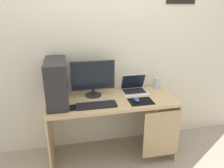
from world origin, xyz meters
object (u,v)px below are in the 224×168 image
object	(u,v)px
speaker	(157,83)
pc_tower	(57,82)
monitor	(93,78)
laptop	(134,88)
cell_phone	(73,108)
mouse_left	(137,100)
keyboard	(96,105)

from	to	relation	value
speaker	pc_tower	bearing A→B (deg)	-172.47
monitor	laptop	world-z (taller)	monitor
speaker	cell_phone	distance (m)	1.10
pc_tower	speaker	size ratio (longest dim) A/B	3.36
pc_tower	monitor	world-z (taller)	pc_tower
mouse_left	cell_phone	distance (m)	0.69
laptop	speaker	size ratio (longest dim) A/B	2.05
cell_phone	keyboard	bearing A→B (deg)	-1.81
mouse_left	speaker	bearing A→B (deg)	40.04
monitor	cell_phone	size ratio (longest dim) A/B	3.80
laptop	pc_tower	bearing A→B (deg)	-171.96
pc_tower	mouse_left	world-z (taller)	pc_tower
monitor	cell_phone	world-z (taller)	monitor
keyboard	pc_tower	bearing A→B (deg)	156.60
laptop	mouse_left	distance (m)	0.28
laptop	cell_phone	distance (m)	0.79
mouse_left	cell_phone	size ratio (longest dim) A/B	0.74
cell_phone	speaker	bearing A→B (deg)	16.81
mouse_left	cell_phone	world-z (taller)	mouse_left
keyboard	cell_phone	xyz separation A→B (m)	(-0.24, 0.01, -0.01)
pc_tower	speaker	xyz separation A→B (m)	(1.19, 0.16, -0.16)
monitor	mouse_left	distance (m)	0.54
pc_tower	keyboard	distance (m)	0.48
speaker	monitor	bearing A→B (deg)	-176.53
monitor	mouse_left	size ratio (longest dim) A/B	5.15
pc_tower	laptop	bearing A→B (deg)	8.04
mouse_left	pc_tower	bearing A→B (deg)	169.97
speaker	keyboard	bearing A→B (deg)	-158.11
speaker	mouse_left	size ratio (longest dim) A/B	1.53
laptop	cell_phone	xyz separation A→B (m)	(-0.74, -0.28, -0.04)
speaker	mouse_left	xyz separation A→B (m)	(-0.36, -0.30, -0.05)
monitor	speaker	bearing A→B (deg)	3.47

